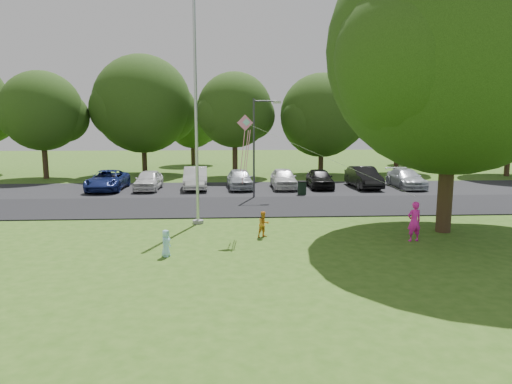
{
  "coord_description": "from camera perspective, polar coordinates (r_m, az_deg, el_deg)",
  "views": [
    {
      "loc": [
        -2.0,
        -15.71,
        4.65
      ],
      "look_at": [
        -0.88,
        4.0,
        1.6
      ],
      "focal_mm": 32.0,
      "sensor_mm": 36.0,
      "label": 1
    }
  ],
  "objects": [
    {
      "name": "horizon_trees",
      "position": [
        49.96,
        3.75,
        8.37
      ],
      "size": [
        77.46,
        7.2,
        7.02
      ],
      "color": "#332316",
      "rests_on": "ground"
    },
    {
      "name": "big_tree",
      "position": [
        20.68,
        23.41,
        15.47
      ],
      "size": [
        10.78,
        10.26,
        12.73
      ],
      "rotation": [
        0.0,
        0.0,
        0.23
      ],
      "color": "#332316",
      "rests_on": "ground"
    },
    {
      "name": "street_lamp",
      "position": [
        27.67,
        0.23,
        6.65
      ],
      "size": [
        1.69,
        0.24,
        6.02
      ],
      "rotation": [
        0.0,
        0.0,
        0.03
      ],
      "color": "#3F3F44",
      "rests_on": "ground"
    },
    {
      "name": "child_yellow",
      "position": [
        18.54,
        0.96,
        -4.05
      ],
      "size": [
        0.65,
        0.6,
        1.07
      ],
      "primitive_type": "imported",
      "rotation": [
        0.0,
        0.0,
        0.49
      ],
      "color": "orange",
      "rests_on": "ground"
    },
    {
      "name": "trash_can",
      "position": [
        29.13,
        5.77,
        0.48
      ],
      "size": [
        0.58,
        0.58,
        0.92
      ],
      "rotation": [
        0.0,
        0.0,
        0.24
      ],
      "color": "black",
      "rests_on": "ground"
    },
    {
      "name": "parking_strip",
      "position": [
        31.61,
        0.4,
        0.38
      ],
      "size": [
        42.0,
        7.0,
        0.06
      ],
      "primitive_type": "cube",
      "color": "black",
      "rests_on": "ground"
    },
    {
      "name": "park_road",
      "position": [
        25.22,
        1.34,
        -1.78
      ],
      "size": [
        60.0,
        6.0,
        0.06
      ],
      "primitive_type": "cube",
      "color": "black",
      "rests_on": "ground"
    },
    {
      "name": "flagpole",
      "position": [
        20.77,
        -7.47,
        7.37
      ],
      "size": [
        0.5,
        0.5,
        10.0
      ],
      "color": "#B7BABF",
      "rests_on": "ground"
    },
    {
      "name": "ground",
      "position": [
        16.5,
        3.87,
        -7.6
      ],
      "size": [
        120.0,
        120.0,
        0.0
      ],
      "primitive_type": "plane",
      "color": "#345C18",
      "rests_on": "ground"
    },
    {
      "name": "kite",
      "position": [
        18.34,
        -0.89,
        7.18
      ],
      "size": [
        6.89,
        1.58,
        3.14
      ],
      "rotation": [
        0.0,
        0.0,
        0.04
      ],
      "color": "pink",
      "rests_on": "ground"
    },
    {
      "name": "child_blue",
      "position": [
        16.23,
        -11.2,
        -6.29
      ],
      "size": [
        0.43,
        0.54,
        0.95
      ],
      "primitive_type": "imported",
      "rotation": [
        0.0,
        0.0,
        1.25
      ],
      "color": "#A6E5FF",
      "rests_on": "ground"
    },
    {
      "name": "woman",
      "position": [
        18.9,
        19.16,
        -3.5
      ],
      "size": [
        0.63,
        0.47,
        1.58
      ],
      "primitive_type": "imported",
      "rotation": [
        0.0,
        0.0,
        3.32
      ],
      "color": "#FF21B8",
      "rests_on": "ground"
    },
    {
      "name": "tree_row",
      "position": [
        40.11,
        1.9,
        10.29
      ],
      "size": [
        64.35,
        11.94,
        10.88
      ],
      "color": "#332316",
      "rests_on": "ground"
    },
    {
      "name": "parked_cars",
      "position": [
        31.51,
        -0.45,
        1.67
      ],
      "size": [
        22.68,
        5.02,
        1.49
      ],
      "color": "navy",
      "rests_on": "ground"
    }
  ]
}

